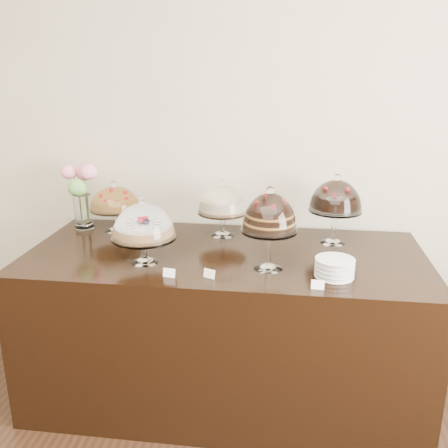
# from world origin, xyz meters

# --- Properties ---
(wall_back) EXTENTS (5.00, 0.04, 3.00)m
(wall_back) POSITION_xyz_m (0.00, 3.00, 1.50)
(wall_back) COLOR #BDB398
(wall_back) RESTS_ON ground
(display_counter) EXTENTS (2.20, 1.00, 0.90)m
(display_counter) POSITION_xyz_m (0.03, 2.45, 0.45)
(display_counter) COLOR black
(display_counter) RESTS_ON ground
(cake_stand_sugar_sponge) EXTENTS (0.34, 0.34, 0.35)m
(cake_stand_sugar_sponge) POSITION_xyz_m (-0.37, 2.25, 1.11)
(cake_stand_sugar_sponge) COLOR white
(cake_stand_sugar_sponge) RESTS_ON display_counter
(cake_stand_choco_layer) EXTENTS (0.28, 0.28, 0.43)m
(cake_stand_choco_layer) POSITION_xyz_m (0.28, 2.25, 1.18)
(cake_stand_choco_layer) COLOR white
(cake_stand_choco_layer) RESTS_ON display_counter
(cake_stand_cheesecake) EXTENTS (0.30, 0.30, 0.35)m
(cake_stand_cheesecake) POSITION_xyz_m (-0.02, 2.74, 1.11)
(cake_stand_cheesecake) COLOR white
(cake_stand_cheesecake) RESTS_ON display_counter
(cake_stand_dark_choco) EXTENTS (0.31, 0.31, 0.41)m
(cake_stand_dark_choco) POSITION_xyz_m (0.64, 2.69, 1.17)
(cake_stand_dark_choco) COLOR white
(cake_stand_dark_choco) RESTS_ON display_counter
(cake_stand_fruit_tart) EXTENTS (0.31, 0.31, 0.32)m
(cake_stand_fruit_tart) POSITION_xyz_m (-0.70, 2.74, 1.10)
(cake_stand_fruit_tart) COLOR white
(cake_stand_fruit_tart) RESTS_ON display_counter
(flower_vase) EXTENTS (0.23, 0.26, 0.42)m
(flower_vase) POSITION_xyz_m (-0.92, 2.77, 1.15)
(flower_vase) COLOR white
(flower_vase) RESTS_ON display_counter
(plate_stack) EXTENTS (0.19, 0.19, 0.09)m
(plate_stack) POSITION_xyz_m (0.61, 2.18, 0.95)
(plate_stack) COLOR silver
(plate_stack) RESTS_ON display_counter
(price_card_left) EXTENTS (0.06, 0.02, 0.04)m
(price_card_left) POSITION_xyz_m (-0.19, 2.07, 0.92)
(price_card_left) COLOR white
(price_card_left) RESTS_ON display_counter
(price_card_right) EXTENTS (0.06, 0.02, 0.04)m
(price_card_right) POSITION_xyz_m (0.52, 2.03, 0.92)
(price_card_right) COLOR white
(price_card_right) RESTS_ON display_counter
(price_card_extra) EXTENTS (0.06, 0.04, 0.04)m
(price_card_extra) POSITION_xyz_m (0.00, 2.09, 0.92)
(price_card_extra) COLOR white
(price_card_extra) RESTS_ON display_counter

